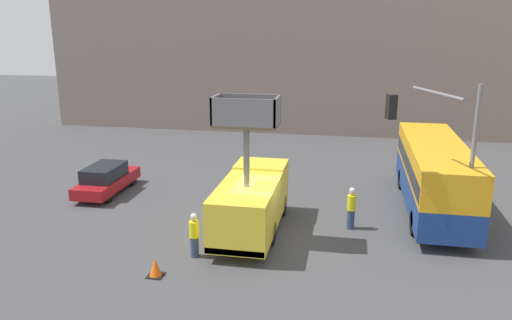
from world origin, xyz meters
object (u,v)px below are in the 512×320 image
at_px(road_worker_near_truck, 194,235).
at_px(traffic_cone_near_truck, 155,268).
at_px(utility_truck, 252,199).
at_px(parked_car_curbside, 106,179).
at_px(traffic_light_pole, 445,141).
at_px(road_worker_directing, 351,208).
at_px(city_bus, 434,172).

xyz_separation_m(road_worker_near_truck, traffic_cone_near_truck, (-0.90, -1.74, -0.57)).
distance_m(utility_truck, parked_car_curbside, 9.30).
bearing_deg(parked_car_curbside, traffic_light_pole, -13.28).
bearing_deg(utility_truck, traffic_cone_near_truck, -120.50).
distance_m(road_worker_near_truck, parked_car_curbside, 9.29).
bearing_deg(road_worker_near_truck, road_worker_directing, -0.38).
distance_m(road_worker_near_truck, road_worker_directing, 7.02).
distance_m(traffic_light_pole, road_worker_near_truck, 10.12).
distance_m(traffic_cone_near_truck, parked_car_curbside, 9.99).
xyz_separation_m(utility_truck, traffic_light_pole, (7.47, -0.15, 2.87)).
relative_size(city_bus, road_worker_directing, 5.42).
bearing_deg(traffic_light_pole, traffic_cone_near_truck, -157.11).
distance_m(utility_truck, road_worker_near_truck, 3.21).
bearing_deg(traffic_cone_near_truck, road_worker_near_truck, 62.67).
xyz_separation_m(city_bus, road_worker_directing, (-3.77, -3.00, -0.98)).
xyz_separation_m(road_worker_directing, traffic_cone_near_truck, (-6.74, -5.64, -0.64)).
relative_size(traffic_light_pole, traffic_cone_near_truck, 9.95).
xyz_separation_m(traffic_light_pole, traffic_cone_near_truck, (-10.06, -4.25, -4.08)).
relative_size(road_worker_near_truck, road_worker_directing, 0.94).
distance_m(utility_truck, city_bus, 9.00).
height_order(utility_truck, road_worker_near_truck, utility_truck).
bearing_deg(road_worker_directing, road_worker_near_truck, -109.39).
bearing_deg(parked_car_curbside, traffic_cone_near_truck, -53.47).
height_order(traffic_light_pole, road_worker_directing, traffic_light_pole).
bearing_deg(road_worker_near_truck, city_bus, 1.57).
relative_size(road_worker_directing, traffic_cone_near_truck, 2.87).
bearing_deg(city_bus, parked_car_curbside, 85.53).
bearing_deg(parked_car_curbside, city_bus, 2.16).
distance_m(road_worker_directing, traffic_cone_near_truck, 8.81).
distance_m(city_bus, traffic_light_pole, 5.06).
distance_m(city_bus, traffic_cone_near_truck, 13.71).
bearing_deg(utility_truck, parked_car_curbside, 156.95).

